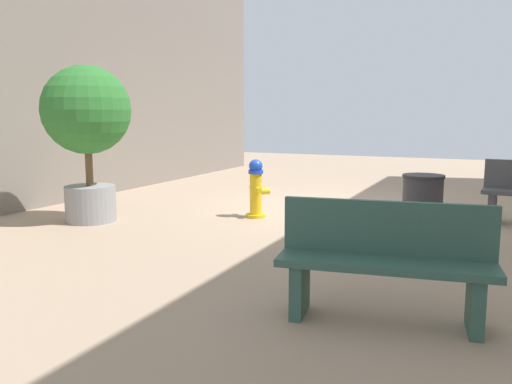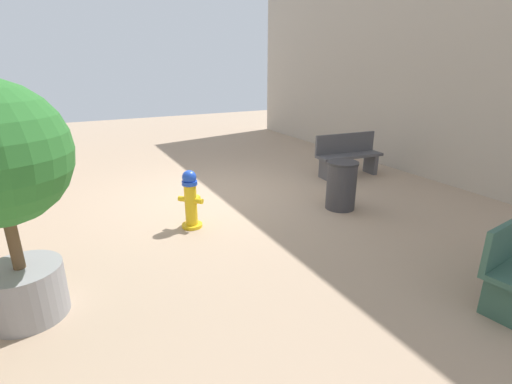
{
  "view_description": "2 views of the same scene",
  "coord_description": "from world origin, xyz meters",
  "px_view_note": "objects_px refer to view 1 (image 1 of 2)",
  "views": [
    {
      "loc": [
        -2.57,
        8.8,
        1.65
      ],
      "look_at": [
        0.34,
        2.35,
        0.59
      ],
      "focal_mm": 37.09,
      "sensor_mm": 36.0,
      "label": 1
    },
    {
      "loc": [
        2.45,
        6.51,
        2.47
      ],
      "look_at": [
        0.01,
        1.8,
        0.63
      ],
      "focal_mm": 26.28,
      "sensor_mm": 36.0,
      "label": 2
    }
  ],
  "objects_px": {
    "bench_far": "(385,260)",
    "planter_tree": "(87,121)",
    "trash_bin": "(422,207)",
    "fire_hydrant": "(256,188)"
  },
  "relations": [
    {
      "from": "bench_far",
      "to": "planter_tree",
      "type": "xyz_separation_m",
      "value": [
        4.87,
        -2.12,
        1.03
      ]
    },
    {
      "from": "trash_bin",
      "to": "fire_hydrant",
      "type": "bearing_deg",
      "value": -9.6
    },
    {
      "from": "fire_hydrant",
      "to": "trash_bin",
      "type": "distance_m",
      "value": 2.64
    },
    {
      "from": "bench_far",
      "to": "planter_tree",
      "type": "height_order",
      "value": "planter_tree"
    },
    {
      "from": "bench_far",
      "to": "trash_bin",
      "type": "xyz_separation_m",
      "value": [
        0.08,
        -3.03,
        -0.07
      ]
    },
    {
      "from": "fire_hydrant",
      "to": "planter_tree",
      "type": "xyz_separation_m",
      "value": [
        2.18,
        1.34,
        1.06
      ]
    },
    {
      "from": "fire_hydrant",
      "to": "planter_tree",
      "type": "relative_size",
      "value": 0.39
    },
    {
      "from": "fire_hydrant",
      "to": "bench_far",
      "type": "relative_size",
      "value": 0.54
    },
    {
      "from": "planter_tree",
      "to": "trash_bin",
      "type": "height_order",
      "value": "planter_tree"
    },
    {
      "from": "fire_hydrant",
      "to": "trash_bin",
      "type": "bearing_deg",
      "value": 170.4
    }
  ]
}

